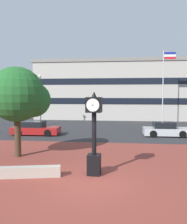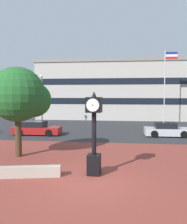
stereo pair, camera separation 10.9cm
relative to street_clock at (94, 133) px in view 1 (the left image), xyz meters
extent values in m
plane|color=#2D2D30|center=(-0.08, -1.07, -1.99)|extent=(200.00, 200.00, 0.00)
cube|color=brown|center=(-0.08, 1.34, -1.99)|extent=(44.00, 12.82, 0.01)
cube|color=#ADA393|center=(-3.10, -0.76, -1.74)|extent=(3.21, 1.05, 0.50)
cube|color=black|center=(0.00, 0.00, -1.50)|extent=(0.64, 0.64, 0.98)
cylinder|color=black|center=(0.00, 0.00, 0.00)|extent=(0.22, 0.22, 2.02)
cube|color=black|center=(0.00, 0.00, 1.36)|extent=(0.74, 0.74, 0.71)
cylinder|color=white|center=(0.01, 0.37, 1.36)|extent=(0.60, 0.05, 0.60)
sphere|color=black|center=(0.01, 0.39, 1.36)|extent=(0.05, 0.05, 0.05)
cylinder|color=white|center=(-0.01, -0.37, 1.36)|extent=(0.60, 0.05, 0.60)
sphere|color=black|center=(-0.01, -0.39, 1.36)|extent=(0.05, 0.05, 0.05)
cone|color=black|center=(0.00, 0.00, 1.86)|extent=(0.25, 0.25, 0.27)
cylinder|color=#42301E|center=(-5.06, 2.82, -0.70)|extent=(0.39, 0.39, 2.58)
sphere|color=#236028|center=(-5.06, 2.82, 1.84)|extent=(3.36, 3.36, 3.36)
sphere|color=#236028|center=(-4.22, 3.33, 1.51)|extent=(2.18, 2.18, 2.18)
cube|color=maroon|center=(-6.80, 10.76, -1.55)|extent=(4.48, 1.79, 0.64)
cube|color=black|center=(-7.03, 10.76, -0.99)|extent=(2.07, 1.51, 0.56)
cylinder|color=black|center=(-5.43, 11.59, -1.67)|extent=(0.64, 0.23, 0.64)
cylinder|color=black|center=(-5.41, 9.97, -1.67)|extent=(0.64, 0.23, 0.64)
cylinder|color=black|center=(-8.19, 11.55, -1.67)|extent=(0.64, 0.23, 0.64)
cylinder|color=black|center=(-8.18, 9.94, -1.67)|extent=(0.64, 0.23, 0.64)
cube|color=#B7BABF|center=(5.32, 11.44, -1.55)|extent=(4.13, 1.85, 0.64)
cube|color=black|center=(5.12, 11.44, -0.99)|extent=(1.92, 1.56, 0.56)
cylinder|color=black|center=(6.58, 12.29, -1.67)|extent=(0.64, 0.23, 0.64)
cylinder|color=black|center=(6.61, 10.65, -1.67)|extent=(0.64, 0.23, 0.64)
cylinder|color=black|center=(4.04, 12.23, -1.67)|extent=(0.64, 0.23, 0.64)
cylinder|color=black|center=(4.07, 10.59, -1.67)|extent=(0.64, 0.23, 0.64)
cylinder|color=silver|center=(6.33, 20.02, 2.59)|extent=(0.12, 0.12, 9.16)
sphere|color=gold|center=(6.33, 20.02, 7.24)|extent=(0.14, 0.14, 0.14)
cube|color=navy|center=(7.10, 20.02, 6.88)|extent=(1.41, 0.02, 0.29)
cube|color=white|center=(7.10, 20.02, 6.60)|extent=(1.41, 0.02, 0.29)
cube|color=red|center=(7.10, 20.02, 6.31)|extent=(1.41, 0.02, 0.29)
cube|color=#B2ADA3|center=(-0.01, 30.82, 2.27)|extent=(23.88, 13.87, 8.52)
cube|color=gray|center=(-0.01, 30.82, 6.78)|extent=(24.35, 14.15, 0.50)
cube|color=black|center=(-0.01, 23.86, 0.85)|extent=(21.49, 0.04, 0.90)
cube|color=black|center=(-0.01, 23.86, 3.69)|extent=(21.49, 0.04, 0.90)
cylinder|color=#4C4C51|center=(-8.69, 17.59, 0.95)|extent=(0.14, 0.14, 5.87)
sphere|color=white|center=(-8.69, 17.59, 4.03)|extent=(0.36, 0.36, 0.36)
camera|label=1|loc=(1.32, -11.38, 1.86)|focal=39.20mm
camera|label=2|loc=(1.43, -11.37, 1.86)|focal=39.20mm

